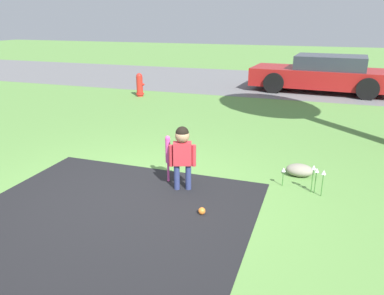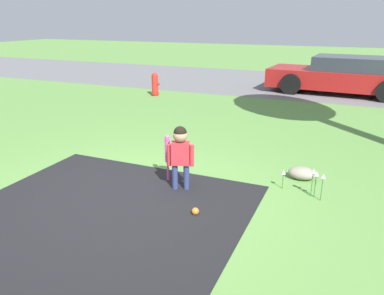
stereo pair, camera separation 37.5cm
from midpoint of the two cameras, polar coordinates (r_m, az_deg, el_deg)
The scene contains 9 objects.
ground_plane at distance 5.13m, azimuth -7.10°, elevation -7.29°, with size 60.00×60.00×0.00m, color #5B8C42.
street_strip at distance 14.39m, azimuth 13.64°, elevation 9.57°, with size 40.00×6.00×0.01m.
child at distance 5.05m, azimuth 0.33°, elevation -0.28°, with size 0.35×0.21×0.91m.
baseball_bat at distance 5.36m, azimuth -1.76°, elevation -0.65°, with size 0.07×0.07×0.70m.
sports_ball at distance 4.61m, azimuth 2.87°, elevation -9.71°, with size 0.09×0.09×0.09m.
fire_hydrant at distance 11.61m, azimuth -4.73°, elevation 9.55°, with size 0.27×0.24×0.70m.
parked_car at distance 12.84m, azimuth 22.81°, elevation 10.05°, with size 4.49×2.12×1.15m.
flower_bed at distance 5.25m, azimuth 19.37°, elevation -4.03°, with size 0.59×0.22×0.40m.
edging_rock at distance 5.83m, azimuth 18.20°, elevation -3.77°, with size 0.40×0.28×0.19m.
Camera 2 is at (2.55, -3.87, 2.27)m, focal length 35.00 mm.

